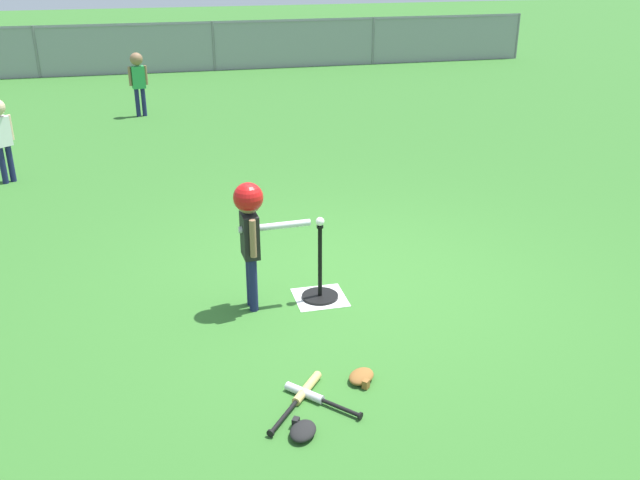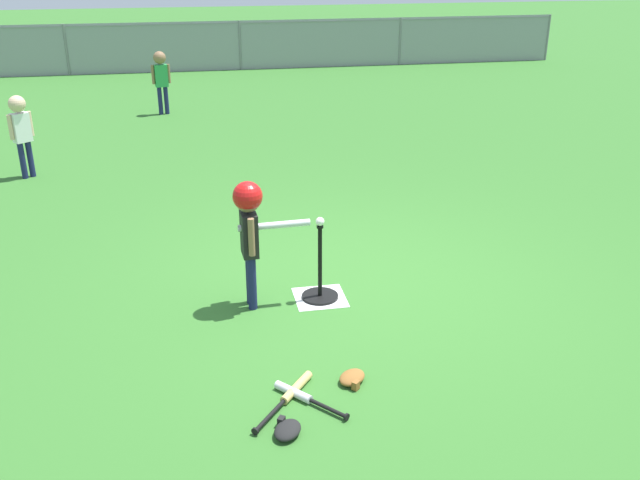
# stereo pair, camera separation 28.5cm
# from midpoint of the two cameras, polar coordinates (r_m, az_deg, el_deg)

# --- Properties ---
(ground_plane) EXTENTS (60.00, 60.00, 0.00)m
(ground_plane) POSITION_cam_midpoint_polar(r_m,az_deg,el_deg) (6.40, 1.10, -3.41)
(ground_plane) COLOR #336B28
(home_plate) EXTENTS (0.44, 0.44, 0.01)m
(home_plate) POSITION_cam_midpoint_polar(r_m,az_deg,el_deg) (6.12, -1.34, -4.72)
(home_plate) COLOR white
(home_plate) RESTS_ON ground_plane
(batting_tee) EXTENTS (0.32, 0.32, 0.68)m
(batting_tee) POSITION_cam_midpoint_polar(r_m,az_deg,el_deg) (6.07, -1.35, -3.85)
(batting_tee) COLOR black
(batting_tee) RESTS_ON ground_plane
(baseball_on_tee) EXTENTS (0.07, 0.07, 0.07)m
(baseball_on_tee) POSITION_cam_midpoint_polar(r_m,az_deg,el_deg) (5.82, -1.40, 1.51)
(baseball_on_tee) COLOR white
(baseball_on_tee) RESTS_ON batting_tee
(batter_child) EXTENTS (0.63, 0.32, 1.11)m
(batter_child) POSITION_cam_midpoint_polar(r_m,az_deg,el_deg) (5.68, -7.15, 1.57)
(batter_child) COLOR #191E4C
(batter_child) RESTS_ON ground_plane
(fielder_deep_right) EXTENTS (0.32, 0.22, 1.11)m
(fielder_deep_right) POSITION_cam_midpoint_polar(r_m,az_deg,el_deg) (12.95, -15.29, 12.83)
(fielder_deep_right) COLOR #191E4C
(fielder_deep_right) RESTS_ON ground_plane
(fielder_near_right) EXTENTS (0.27, 0.23, 1.08)m
(fielder_near_right) POSITION_cam_midpoint_polar(r_m,az_deg,el_deg) (9.80, -25.45, 8.16)
(fielder_near_right) COLOR #191E4C
(fielder_near_right) RESTS_ON ground_plane
(spare_bat_silver) EXTENTS (0.44, 0.49, 0.06)m
(spare_bat_silver) POSITION_cam_midpoint_polar(r_m,az_deg,el_deg) (4.85, -2.38, -12.65)
(spare_bat_silver) COLOR silver
(spare_bat_silver) RESTS_ON ground_plane
(spare_bat_wood) EXTENTS (0.49, 0.60, 0.06)m
(spare_bat_wood) POSITION_cam_midpoint_polar(r_m,az_deg,el_deg) (4.87, -3.16, -12.46)
(spare_bat_wood) COLOR #DBB266
(spare_bat_wood) RESTS_ON ground_plane
(glove_by_plate) EXTENTS (0.27, 0.27, 0.07)m
(glove_by_plate) POSITION_cam_midpoint_polar(r_m,az_deg,el_deg) (5.03, 1.77, -11.13)
(glove_by_plate) COLOR brown
(glove_by_plate) RESTS_ON ground_plane
(glove_near_bats) EXTENTS (0.25, 0.27, 0.07)m
(glove_near_bats) POSITION_cam_midpoint_polar(r_m,az_deg,el_deg) (4.55, -3.29, -15.32)
(glove_near_bats) COLOR black
(glove_near_bats) RESTS_ON ground_plane
(outfield_fence) EXTENTS (16.06, 0.06, 1.15)m
(outfield_fence) POSITION_cam_midpoint_polar(r_m,az_deg,el_deg) (17.49, -9.19, 15.52)
(outfield_fence) COLOR slate
(outfield_fence) RESTS_ON ground_plane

